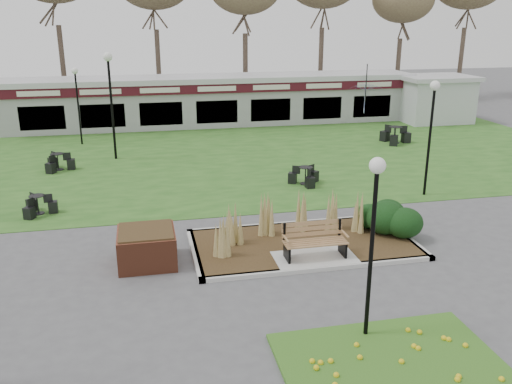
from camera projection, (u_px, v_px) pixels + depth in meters
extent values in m
plane|color=#515154|center=(316.00, 264.00, 14.44)|extent=(100.00, 100.00, 0.00)
cube|color=#285B1D|center=(237.00, 155.00, 25.59)|extent=(34.00, 16.00, 0.02)
cube|color=#35681D|center=(393.00, 366.00, 10.15)|extent=(4.20, 3.00, 0.08)
cube|color=#392616|center=(303.00, 244.00, 15.54)|extent=(6.22, 3.22, 0.12)
cube|color=#B7B7B2|center=(321.00, 268.00, 14.04)|extent=(6.40, 0.18, 0.12)
cube|color=#B7B7B2|center=(289.00, 224.00, 17.04)|extent=(6.40, 0.18, 0.12)
cube|color=#B7B7B2|center=(195.00, 254.00, 14.92)|extent=(0.18, 3.40, 0.12)
cube|color=#B7B7B2|center=(403.00, 235.00, 16.16)|extent=(0.18, 3.40, 0.12)
cube|color=#B7B7B2|center=(315.00, 259.00, 14.56)|extent=(2.20, 1.20, 0.13)
cone|color=#A08B50|center=(236.00, 224.00, 15.34)|extent=(0.36, 0.36, 1.15)
cone|color=#A08B50|center=(267.00, 216.00, 15.91)|extent=(0.36, 0.36, 1.15)
cone|color=#A08B50|center=(301.00, 211.00, 16.31)|extent=(0.36, 0.36, 1.15)
cone|color=#A08B50|center=(331.00, 211.00, 16.31)|extent=(0.36, 0.36, 1.15)
cone|color=#A08B50|center=(361.00, 214.00, 16.09)|extent=(0.36, 0.36, 1.15)
cone|color=#A08B50|center=(222.00, 236.00, 14.49)|extent=(0.36, 0.36, 1.15)
ellipsoid|color=black|center=(386.00, 218.00, 16.08)|extent=(1.21, 1.10, 0.99)
ellipsoid|color=black|center=(404.00, 223.00, 15.80)|extent=(1.10, 1.00, 0.90)
ellipsoid|color=black|center=(388.00, 213.00, 16.62)|extent=(1.06, 0.96, 0.86)
ellipsoid|color=black|center=(369.00, 216.00, 16.52)|extent=(0.92, 0.84, 0.76)
cube|color=olive|center=(315.00, 242.00, 14.41)|extent=(1.70, 0.57, 0.04)
cube|color=olive|center=(312.00, 228.00, 14.61)|extent=(1.70, 0.13, 0.44)
cube|color=black|center=(287.00, 252.00, 14.32)|extent=(0.06, 0.55, 0.42)
cube|color=black|center=(343.00, 247.00, 14.63)|extent=(0.06, 0.55, 0.42)
cube|color=black|center=(284.00, 232.00, 14.45)|extent=(0.06, 0.06, 0.50)
cube|color=black|center=(340.00, 227.00, 14.76)|extent=(0.06, 0.06, 0.50)
cube|color=olive|center=(286.00, 239.00, 14.17)|extent=(0.05, 0.50, 0.04)
cube|color=olive|center=(345.00, 234.00, 14.50)|extent=(0.05, 0.50, 0.04)
cube|color=brown|center=(147.00, 247.00, 14.36)|extent=(1.50, 1.50, 0.90)
cube|color=#392616|center=(146.00, 231.00, 14.21)|extent=(1.40, 1.40, 0.06)
cube|color=#97979A|center=(213.00, 103.00, 32.63)|extent=(24.00, 3.00, 2.60)
cube|color=#460F18|center=(217.00, 88.00, 30.86)|extent=(24.00, 0.18, 0.55)
cube|color=silver|center=(213.00, 78.00, 32.18)|extent=(24.60, 3.40, 0.30)
cube|color=silver|center=(217.00, 89.00, 30.76)|extent=(22.00, 0.02, 0.28)
cube|color=black|center=(217.00, 112.00, 31.38)|extent=(22.00, 0.10, 1.30)
cube|color=silver|center=(434.00, 101.00, 33.46)|extent=(4.00, 3.00, 2.60)
cube|color=silver|center=(437.00, 78.00, 33.02)|extent=(4.40, 3.40, 0.25)
cylinder|color=#47382B|center=(70.00, 71.00, 37.88)|extent=(0.36, 0.36, 5.17)
cylinder|color=#47382B|center=(157.00, 70.00, 39.07)|extent=(0.36, 0.36, 5.17)
cylinder|color=#47382B|center=(238.00, 68.00, 40.26)|extent=(0.36, 0.36, 5.17)
cylinder|color=#47382B|center=(315.00, 67.00, 41.46)|extent=(0.36, 0.36, 5.17)
cylinder|color=#47382B|center=(388.00, 65.00, 42.65)|extent=(0.36, 0.36, 5.17)
cylinder|color=#47382B|center=(457.00, 64.00, 43.85)|extent=(0.36, 0.36, 5.17)
cylinder|color=black|center=(371.00, 259.00, 10.62)|extent=(0.09, 0.09, 3.52)
sphere|color=white|center=(377.00, 165.00, 10.03)|extent=(0.32, 0.32, 0.32)
cylinder|color=black|center=(112.00, 111.00, 24.31)|extent=(0.11, 0.11, 4.43)
sphere|color=white|center=(108.00, 57.00, 23.57)|extent=(0.40, 0.40, 0.40)
cylinder|color=black|center=(429.00, 144.00, 19.40)|extent=(0.10, 0.10, 3.84)
sphere|color=white|center=(435.00, 86.00, 18.75)|extent=(0.35, 0.35, 0.35)
cylinder|color=black|center=(79.00, 110.00, 27.27)|extent=(0.09, 0.09, 3.57)
sphere|color=white|center=(75.00, 71.00, 26.67)|extent=(0.32, 0.32, 0.32)
cylinder|color=black|center=(59.00, 170.00, 23.16)|extent=(0.42, 0.42, 0.03)
cylinder|color=black|center=(58.00, 162.00, 23.05)|extent=(0.05, 0.05, 0.69)
cylinder|color=black|center=(57.00, 154.00, 22.94)|extent=(0.57, 0.57, 0.02)
cube|color=black|center=(71.00, 164.00, 23.22)|extent=(0.34, 0.34, 0.44)
cube|color=black|center=(53.00, 163.00, 23.45)|extent=(0.45, 0.45, 0.44)
cube|color=black|center=(51.00, 168.00, 22.61)|extent=(0.44, 0.44, 0.44)
cylinder|color=black|center=(39.00, 213.00, 18.03)|extent=(0.38, 0.38, 0.03)
cylinder|color=black|center=(38.00, 205.00, 17.94)|extent=(0.04, 0.04, 0.61)
cylinder|color=black|center=(37.00, 196.00, 17.84)|extent=(0.51, 0.51, 0.02)
cube|color=black|center=(53.00, 207.00, 18.10)|extent=(0.31, 0.31, 0.39)
cube|color=black|center=(32.00, 205.00, 18.28)|extent=(0.40, 0.40, 0.39)
cube|color=black|center=(29.00, 213.00, 17.54)|extent=(0.39, 0.39, 0.39)
cylinder|color=black|center=(394.00, 143.00, 28.06)|extent=(0.50, 0.50, 0.03)
cylinder|color=black|center=(395.00, 135.00, 27.93)|extent=(0.06, 0.06, 0.82)
cylinder|color=black|center=(396.00, 127.00, 27.80)|extent=(0.68, 0.68, 0.03)
cube|color=black|center=(406.00, 137.00, 28.10)|extent=(0.39, 0.39, 0.52)
cube|color=black|center=(385.00, 136.00, 28.42)|extent=(0.53, 0.53, 0.52)
cube|color=black|center=(394.00, 141.00, 27.41)|extent=(0.53, 0.53, 0.52)
cylinder|color=black|center=(305.00, 184.00, 21.22)|extent=(0.41, 0.41, 0.03)
cylinder|color=black|center=(305.00, 176.00, 21.11)|extent=(0.05, 0.05, 0.67)
cylinder|color=black|center=(306.00, 167.00, 21.01)|extent=(0.55, 0.55, 0.02)
cube|color=black|center=(313.00, 176.00, 21.50)|extent=(0.44, 0.44, 0.43)
cube|color=black|center=(293.00, 178.00, 21.27)|extent=(0.42, 0.42, 0.43)
cube|color=black|center=(310.00, 182.00, 20.69)|extent=(0.33, 0.33, 0.43)
cylinder|color=black|center=(365.00, 106.00, 32.61)|extent=(0.06, 0.06, 2.20)
imported|color=#3647BD|center=(365.00, 98.00, 32.46)|extent=(2.35, 2.38, 1.82)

